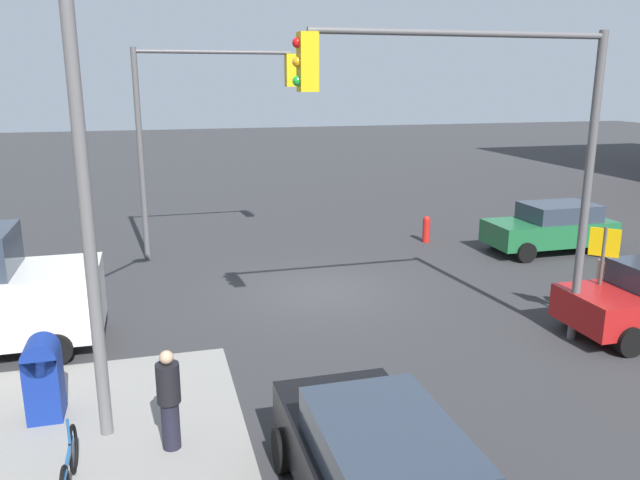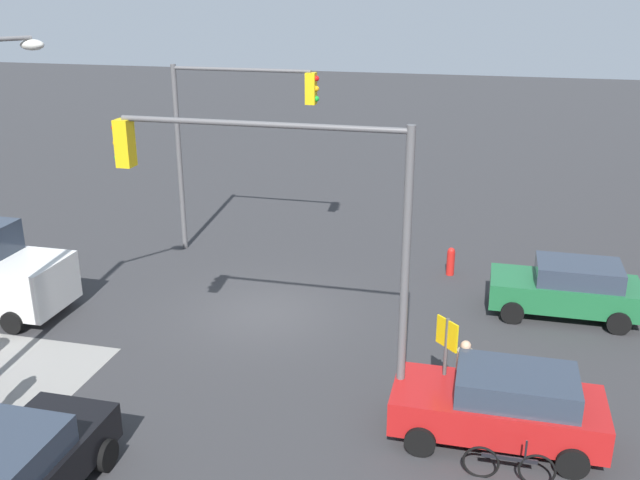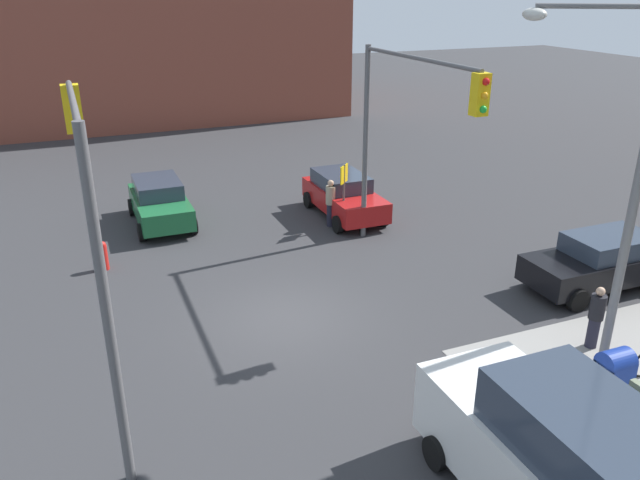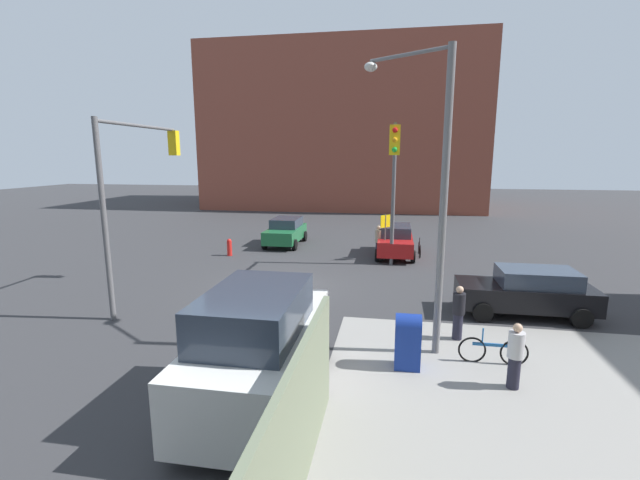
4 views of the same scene
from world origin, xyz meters
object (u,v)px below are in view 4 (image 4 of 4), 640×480
object	(u,v)px
coupe_green	(286,231)
bicycle_leaning_on_fence	(493,351)
traffic_signal_nw_corner	(394,172)
bicycle_at_crosswalk	(420,249)
street_lamp_corner	(432,180)
pedestrian_walking_north	(378,241)
mailbox_blue	(408,339)
pedestrian_waiting	(515,355)
van_white_delivery	(261,345)
sedan_red	(395,240)
hatchback_black	(527,291)
pedestrian_crossing	(458,312)
traffic_signal_se_corner	(136,177)
fire_hydrant	(229,247)

from	to	relation	value
coupe_green	bicycle_leaning_on_fence	size ratio (longest dim) A/B	2.36
traffic_signal_nw_corner	bicycle_at_crosswalk	xyz separation A→B (m)	(-4.76, 1.50, -4.34)
street_lamp_corner	pedestrian_walking_north	size ratio (longest dim) A/B	4.56
mailbox_blue	pedestrian_waiting	bearing A→B (deg)	75.96
van_white_delivery	traffic_signal_nw_corner	bearing A→B (deg)	165.28
sedan_red	bicycle_at_crosswalk	world-z (taller)	sedan_red
sedan_red	hatchback_black	xyz separation A→B (m)	(8.38, 4.39, 0.00)
street_lamp_corner	van_white_delivery	bearing A→B (deg)	-48.72
pedestrian_waiting	bicycle_leaning_on_fence	size ratio (longest dim) A/B	0.91
pedestrian_crossing	bicycle_at_crosswalk	distance (m)	11.03
traffic_signal_nw_corner	hatchback_black	size ratio (longest dim) A/B	1.49
pedestrian_waiting	bicycle_leaning_on_fence	world-z (taller)	pedestrian_waiting
hatchback_black	sedan_red	bearing A→B (deg)	-152.35
street_lamp_corner	pedestrian_waiting	bearing A→B (deg)	46.71
hatchback_black	street_lamp_corner	bearing A→B (deg)	-47.80
hatchback_black	bicycle_leaning_on_fence	xyz separation A→B (m)	(3.85, -1.87, -0.50)
street_lamp_corner	traffic_signal_se_corner	bearing A→B (deg)	-103.65
bicycle_at_crosswalk	sedan_red	bearing A→B (deg)	-82.15
pedestrian_walking_north	fire_hydrant	bearing A→B (deg)	-145.16
mailbox_blue	sedan_red	distance (m)	12.83
mailbox_blue	bicycle_leaning_on_fence	world-z (taller)	mailbox_blue
bicycle_at_crosswalk	fire_hydrant	bearing A→B (deg)	-79.97
coupe_green	pedestrian_crossing	bearing A→B (deg)	33.70
coupe_green	pedestrian_waiting	bearing A→B (deg)	31.47
pedestrian_crossing	bicycle_at_crosswalk	xyz separation A→B (m)	(-11.00, -0.50, -0.50)
coupe_green	sedan_red	size ratio (longest dim) A/B	0.96
traffic_signal_se_corner	mailbox_blue	world-z (taller)	traffic_signal_se_corner
van_white_delivery	bicycle_leaning_on_fence	distance (m)	6.08
street_lamp_corner	van_white_delivery	xyz separation A→B (m)	(3.24, -3.69, -3.42)
traffic_signal_nw_corner	bicycle_at_crosswalk	bearing A→B (deg)	162.52
bicycle_leaning_on_fence	mailbox_blue	bearing A→B (deg)	-74.72
sedan_red	bicycle_at_crosswalk	bearing A→B (deg)	97.85
sedan_red	bicycle_leaning_on_fence	distance (m)	12.49
coupe_green	hatchback_black	bearing A→B (deg)	47.20
fire_hydrant	bicycle_at_crosswalk	xyz separation A→B (m)	(-1.80, 10.20, -0.14)
van_white_delivery	bicycle_leaning_on_fence	bearing A→B (deg)	116.06
street_lamp_corner	pedestrian_crossing	xyz separation A→B (m)	(-0.80, 1.01, -3.86)
van_white_delivery	traffic_signal_se_corner	bearing A→B (deg)	-131.96
pedestrian_walking_north	coupe_green	bearing A→B (deg)	-175.50
coupe_green	van_white_delivery	xyz separation A→B (m)	(16.66, 3.72, 0.44)
pedestrian_crossing	mailbox_blue	bearing A→B (deg)	-148.35
van_white_delivery	hatchback_black	bearing A→B (deg)	131.74
hatchback_black	bicycle_leaning_on_fence	size ratio (longest dim) A/B	2.49
bicycle_leaning_on_fence	bicycle_at_crosswalk	distance (m)	12.46
pedestrian_crossing	sedan_red	bearing A→B (deg)	78.05
sedan_red	van_white_delivery	xyz separation A→B (m)	(14.86, -2.88, 0.44)
fire_hydrant	pedestrian_crossing	size ratio (longest dim) A/B	0.58
traffic_signal_nw_corner	pedestrian_waiting	bearing A→B (deg)	18.16
fire_hydrant	pedestrian_waiting	bearing A→B (deg)	44.51
pedestrian_crossing	pedestrian_walking_north	size ratio (longest dim) A/B	0.93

